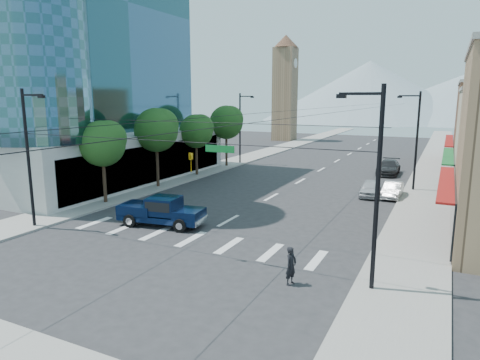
# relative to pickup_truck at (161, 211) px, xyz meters

# --- Properties ---
(ground) EXTENTS (160.00, 160.00, 0.00)m
(ground) POSITION_rel_pickup_truck_xyz_m (3.52, -3.06, -1.03)
(ground) COLOR #28282B
(ground) RESTS_ON ground
(sidewalk_left) EXTENTS (4.00, 120.00, 0.15)m
(sidewalk_left) POSITION_rel_pickup_truck_xyz_m (-8.48, 36.94, -0.95)
(sidewalk_left) COLOR gray
(sidewalk_left) RESTS_ON ground
(sidewalk_right) EXTENTS (4.00, 120.00, 0.15)m
(sidewalk_right) POSITION_rel_pickup_truck_xyz_m (15.52, 36.94, -0.95)
(sidewalk_right) COLOR gray
(sidewalk_right) RESTS_ON ground
(office_tower) EXTENTS (29.50, 27.00, 30.00)m
(office_tower) POSITION_rel_pickup_truck_xyz_m (-22.74, 10.79, 13.43)
(office_tower) COLOR #B7B7B2
(office_tower) RESTS_ON ground
(clock_tower) EXTENTS (4.80, 4.80, 20.40)m
(clock_tower) POSITION_rel_pickup_truck_xyz_m (-12.98, 58.94, 9.62)
(clock_tower) COLOR #8C6B4C
(clock_tower) RESTS_ON ground
(mountain_left) EXTENTS (80.00, 80.00, 22.00)m
(mountain_left) POSITION_rel_pickup_truck_xyz_m (-11.48, 146.94, 9.97)
(mountain_left) COLOR gray
(mountain_left) RESTS_ON ground
(mountain_right) EXTENTS (90.00, 90.00, 18.00)m
(mountain_right) POSITION_rel_pickup_truck_xyz_m (23.52, 156.94, 7.97)
(mountain_right) COLOR gray
(mountain_right) RESTS_ON ground
(tree_near) EXTENTS (3.65, 3.64, 6.71)m
(tree_near) POSITION_rel_pickup_truck_xyz_m (-7.55, 3.04, 3.97)
(tree_near) COLOR black
(tree_near) RESTS_ON ground
(tree_midnear) EXTENTS (4.09, 4.09, 7.52)m
(tree_midnear) POSITION_rel_pickup_truck_xyz_m (-7.55, 10.04, 4.57)
(tree_midnear) COLOR black
(tree_midnear) RESTS_ON ground
(tree_midfar) EXTENTS (3.65, 3.64, 6.71)m
(tree_midfar) POSITION_rel_pickup_truck_xyz_m (-7.55, 17.04, 3.97)
(tree_midfar) COLOR black
(tree_midfar) RESTS_ON ground
(tree_far) EXTENTS (4.09, 4.09, 7.52)m
(tree_far) POSITION_rel_pickup_truck_xyz_m (-7.55, 24.04, 4.57)
(tree_far) COLOR black
(tree_far) RESTS_ON ground
(signal_rig) EXTENTS (21.80, 0.20, 9.00)m
(signal_rig) POSITION_rel_pickup_truck_xyz_m (3.72, -4.06, 3.62)
(signal_rig) COLOR black
(signal_rig) RESTS_ON ground
(lamp_pole_nw) EXTENTS (2.00, 0.25, 9.00)m
(lamp_pole_nw) POSITION_rel_pickup_truck_xyz_m (-7.14, 26.94, 3.91)
(lamp_pole_nw) COLOR black
(lamp_pole_nw) RESTS_ON ground
(lamp_pole_ne) EXTENTS (2.00, 0.25, 9.00)m
(lamp_pole_ne) POSITION_rel_pickup_truck_xyz_m (14.19, 18.94, 3.91)
(lamp_pole_ne) COLOR black
(lamp_pole_ne) RESTS_ON ground
(pickup_truck) EXTENTS (6.05, 2.90, 1.97)m
(pickup_truck) POSITION_rel_pickup_truck_xyz_m (0.00, 0.00, 0.00)
(pickup_truck) COLOR #061432
(pickup_truck) RESTS_ON ground
(pedestrian) EXTENTS (0.58, 0.74, 1.79)m
(pedestrian) POSITION_rel_pickup_truck_xyz_m (10.87, -4.96, -0.13)
(pedestrian) COLOR black
(pedestrian) RESTS_ON ground
(parked_car_near) EXTENTS (1.89, 4.20, 1.40)m
(parked_car_near) POSITION_rel_pickup_truck_xyz_m (11.12, 15.11, -0.33)
(parked_car_near) COLOR silver
(parked_car_near) RESTS_ON ground
(parked_car_mid) EXTENTS (1.45, 4.06, 1.33)m
(parked_car_mid) POSITION_rel_pickup_truck_xyz_m (12.92, 15.37, -0.36)
(parked_car_mid) COLOR silver
(parked_car_mid) RESTS_ON ground
(parked_car_far) EXTENTS (2.33, 5.54, 1.60)m
(parked_car_far) POSITION_rel_pickup_truck_xyz_m (11.12, 27.03, -0.23)
(parked_car_far) COLOR #28272A
(parked_car_far) RESTS_ON ground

